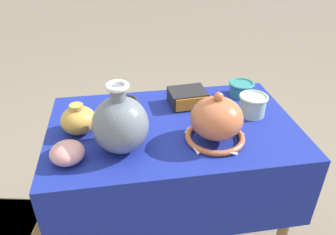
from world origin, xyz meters
TOP-DOWN VIEW (x-y plane):
  - display_table at (0.00, -0.02)m, footprint 0.99×0.62m
  - vase_tall_bulbous at (-0.21, -0.13)m, footprint 0.20×0.20m
  - vase_dome_bell at (0.14, -0.13)m, footprint 0.23×0.24m
  - mosaic_tile_box at (0.09, 0.15)m, footprint 0.17×0.14m
  - bowl_shallow_rose at (-0.39, -0.17)m, footprint 0.12×0.12m
  - cup_wide_charcoal at (-0.18, 0.11)m, footprint 0.11×0.11m
  - cup_wide_teal at (0.36, 0.20)m, footprint 0.12×0.12m
  - jar_round_ochre at (-0.36, 0.01)m, footprint 0.13×0.13m
  - cup_wide_celadon at (0.34, 0.02)m, footprint 0.12×0.12m
  - wooden_crate at (-0.82, 0.06)m, footprint 0.46×0.33m

SIDE VIEW (x-z plane):
  - wooden_crate at x=-0.82m, z-range 0.01..0.22m
  - display_table at x=0.00m, z-range 0.25..0.94m
  - mosaic_tile_box at x=0.09m, z-range 0.68..0.75m
  - cup_wide_teal at x=0.36m, z-range 0.69..0.75m
  - cup_wide_charcoal at x=-0.18m, z-range 0.69..0.75m
  - bowl_shallow_rose at x=-0.39m, z-range 0.68..0.76m
  - cup_wide_celadon at x=0.34m, z-range 0.69..0.78m
  - jar_round_ochre at x=-0.36m, z-range 0.68..0.80m
  - vase_dome_bell at x=0.14m, z-range 0.66..0.86m
  - vase_tall_bulbous at x=-0.21m, z-range 0.66..0.92m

